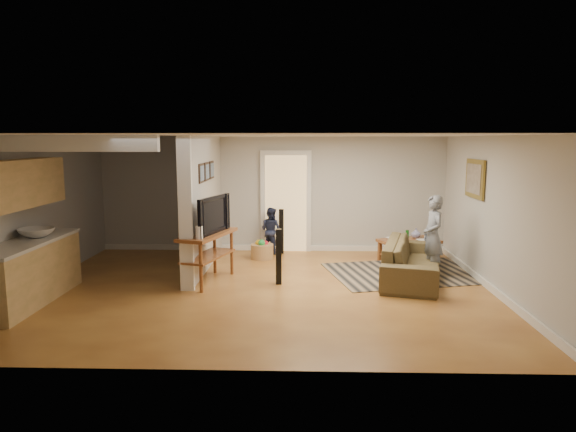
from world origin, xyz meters
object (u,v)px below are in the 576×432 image
at_px(sofa, 412,279).
at_px(speaker_left, 279,257).
at_px(tv_console, 208,238).
at_px(toddler, 271,253).
at_px(coffee_table, 409,244).
at_px(speaker_right, 281,231).
at_px(toy_basket, 262,250).
at_px(child, 431,275).

height_order(sofa, speaker_left, speaker_left).
relative_size(sofa, tv_console, 1.60).
height_order(speaker_left, toddler, speaker_left).
distance_m(speaker_left, toddler, 2.45).
height_order(coffee_table, speaker_right, speaker_right).
distance_m(toy_basket, child, 3.40).
distance_m(speaker_right, toy_basket, 0.72).
xyz_separation_m(tv_console, toddler, (0.92, 2.31, -0.78)).
bearing_deg(toy_basket, speaker_right, 54.50).
bearing_deg(tv_console, speaker_right, 80.05).
distance_m(toy_basket, toddler, 0.58).
xyz_separation_m(sofa, child, (0.40, 0.26, 0.00)).
relative_size(coffee_table, speaker_left, 1.38).
height_order(sofa, child, child).
height_order(sofa, tv_console, tv_console).
xyz_separation_m(tv_console, speaker_left, (1.20, -0.08, -0.31)).
bearing_deg(child, toddler, -128.84).
height_order(speaker_left, speaker_right, speaker_right).
distance_m(tv_console, toddler, 2.61).
height_order(speaker_right, toddler, speaker_right).
xyz_separation_m(speaker_right, toy_basket, (-0.38, -0.53, -0.31)).
bearing_deg(speaker_right, sofa, -34.10).
bearing_deg(speaker_left, toy_basket, 97.75).
bearing_deg(tv_console, child, 24.50).
distance_m(child, toddler, 3.49).
bearing_deg(speaker_right, speaker_left, -82.65).
distance_m(sofa, speaker_right, 3.16).
bearing_deg(sofa, speaker_left, 113.81).
height_order(sofa, toy_basket, toy_basket).
xyz_separation_m(sofa, toy_basket, (-2.77, 1.49, 0.17)).
distance_m(coffee_table, toy_basket, 2.99).
height_order(coffee_table, toy_basket, coffee_table).
bearing_deg(speaker_left, speaker_right, 85.94).
relative_size(sofa, speaker_right, 2.42).
bearing_deg(toddler, toy_basket, 106.65).
bearing_deg(child, toy_basket, -119.77).
distance_m(sofa, toddler, 3.30).
bearing_deg(sofa, coffee_table, 5.73).
height_order(tv_console, speaker_left, tv_console).
xyz_separation_m(tv_console, speaker_right, (1.15, 2.31, -0.30)).
distance_m(speaker_left, child, 2.85).
height_order(speaker_left, child, speaker_left).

